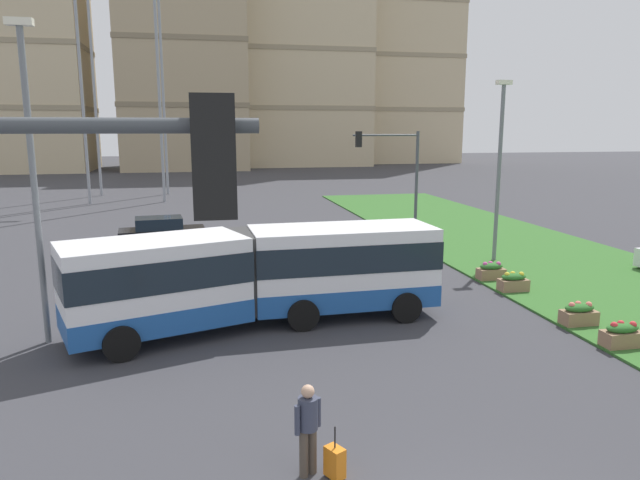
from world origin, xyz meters
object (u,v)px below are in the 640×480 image
object	(u,v)px
car_black_sedan	(162,233)
traffic_light_far_right	(396,168)
rolling_suitcase	(335,462)
streetlight_left	(33,172)
apartment_tower_centre	(302,0)
flower_planter_4	(513,282)
flower_planter_5	(491,271)
flower_planter_2	(622,334)
apartment_tower_eastcentre	(394,10)
flower_planter_3	(579,314)
articulated_bus	(260,274)
apartment_tower_westcentre	(183,48)
pedestrian_crossing	(308,424)
streetlight_median	(499,164)

from	to	relation	value
car_black_sedan	traffic_light_far_right	xyz separation A→B (m)	(12.13, -2.34, 3.37)
rolling_suitcase	streetlight_left	world-z (taller)	streetlight_left
streetlight_left	apartment_tower_centre	xyz separation A→B (m)	(22.23, 82.56, 21.95)
flower_planter_4	traffic_light_far_right	bearing A→B (deg)	99.26
rolling_suitcase	flower_planter_4	size ratio (longest dim) A/B	0.88
flower_planter_4	flower_planter_5	distance (m)	1.75
car_black_sedan	rolling_suitcase	world-z (taller)	car_black_sedan
flower_planter_2	apartment_tower_eastcentre	bearing A→B (deg)	75.39
traffic_light_far_right	rolling_suitcase	bearing A→B (deg)	-111.80
flower_planter_4	flower_planter_5	bearing A→B (deg)	90.00
car_black_sedan	flower_planter_3	bearing A→B (deg)	-48.98
articulated_bus	streetlight_left	bearing A→B (deg)	-177.38
apartment_tower_westcentre	apartment_tower_eastcentre	xyz separation A→B (m)	(37.45, 11.44, 9.02)
flower_planter_4	apartment_tower_eastcentre	size ratio (longest dim) A/B	0.02
rolling_suitcase	apartment_tower_westcentre	bearing A→B (deg)	92.62
pedestrian_crossing	car_black_sedan	bearing A→B (deg)	99.87
apartment_tower_centre	car_black_sedan	bearing A→B (deg)	-106.03
streetlight_median	apartment_tower_centre	size ratio (longest dim) A/B	0.15
streetlight_median	rolling_suitcase	bearing A→B (deg)	-126.43
rolling_suitcase	apartment_tower_centre	size ratio (longest dim) A/B	0.02
flower_planter_5	traffic_light_far_right	xyz separation A→B (m)	(-1.53, 7.66, 3.70)
flower_planter_3	apartment_tower_westcentre	bearing A→B (deg)	99.55
articulated_bus	flower_planter_2	bearing A→B (deg)	-22.98
car_black_sedan	streetlight_left	size ratio (longest dim) A/B	0.50
rolling_suitcase	apartment_tower_centre	distance (m)	95.93
pedestrian_crossing	streetlight_left	world-z (taller)	streetlight_left
flower_planter_2	flower_planter_5	world-z (taller)	same
rolling_suitcase	apartment_tower_centre	xyz separation A→B (m)	(15.52, 90.85, 26.61)
pedestrian_crossing	traffic_light_far_right	distance (m)	21.43
pedestrian_crossing	traffic_light_far_right	world-z (taller)	traffic_light_far_right
flower_planter_5	streetlight_left	bearing A→B (deg)	-166.89
flower_planter_5	apartment_tower_eastcentre	distance (m)	92.27
articulated_bus	streetlight_median	xyz separation A→B (m)	(11.73, 6.75, 2.93)
flower_planter_4	apartment_tower_centre	bearing A→B (deg)	85.66
flower_planter_3	apartment_tower_eastcentre	bearing A→B (deg)	75.10
streetlight_median	streetlight_left	bearing A→B (deg)	-158.66
apartment_tower_centre	streetlight_median	bearing A→B (deg)	-93.19
traffic_light_far_right	apartment_tower_centre	xyz separation A→B (m)	(7.65, 71.15, 22.80)
apartment_tower_centre	flower_planter_5	bearing A→B (deg)	-94.43
flower_planter_2	apartment_tower_westcentre	bearing A→B (deg)	99.33
streetlight_left	apartment_tower_westcentre	world-z (taller)	apartment_tower_westcentre
flower_planter_3	streetlight_median	world-z (taller)	streetlight_median
flower_planter_5	traffic_light_far_right	distance (m)	8.64
car_black_sedan	traffic_light_far_right	size ratio (longest dim) A/B	0.75
flower_planter_5	articulated_bus	bearing A→B (deg)	-160.57
articulated_bus	apartment_tower_eastcentre	distance (m)	98.09
flower_planter_4	streetlight_median	distance (m)	6.80
flower_planter_5	streetlight_median	bearing A→B (deg)	59.97
streetlight_left	rolling_suitcase	bearing A→B (deg)	-51.00
car_black_sedan	apartment_tower_westcentre	xyz separation A→B (m)	(0.33, 63.52, 17.40)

